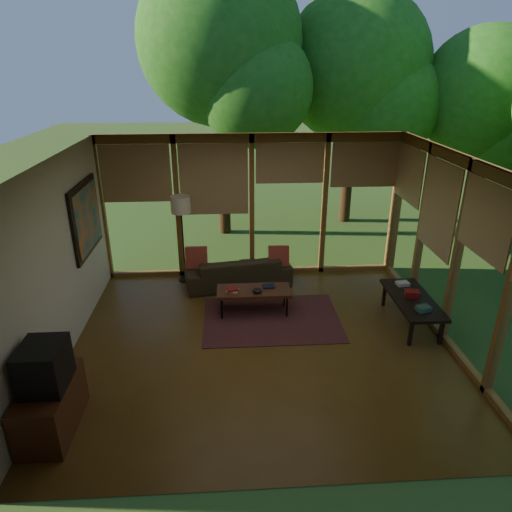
{
  "coord_description": "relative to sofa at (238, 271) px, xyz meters",
  "views": [
    {
      "loc": [
        -0.44,
        -5.7,
        3.83
      ],
      "look_at": [
        -0.04,
        0.7,
        1.12
      ],
      "focal_mm": 32.0,
      "sensor_mm": 36.0,
      "label": 1
    }
  ],
  "objects": [
    {
      "name": "floor",
      "position": [
        0.29,
        -2.0,
        -0.28
      ],
      "size": [
        5.5,
        5.5,
        0.0
      ],
      "primitive_type": "plane",
      "color": "brown",
      "rests_on": "ground"
    },
    {
      "name": "ceiling",
      "position": [
        0.29,
        -2.0,
        2.42
      ],
      "size": [
        5.5,
        5.5,
        0.0
      ],
      "primitive_type": "plane",
      "rotation": [
        3.14,
        0.0,
        0.0
      ],
      "color": "white",
      "rests_on": "ground"
    },
    {
      "name": "wall_left",
      "position": [
        -2.46,
        -2.0,
        1.07
      ],
      "size": [
        0.04,
        5.0,
        2.7
      ],
      "primitive_type": "cube",
      "color": "beige",
      "rests_on": "ground"
    },
    {
      "name": "wall_front",
      "position": [
        0.29,
        -4.5,
        1.07
      ],
      "size": [
        5.5,
        0.04,
        2.7
      ],
      "primitive_type": "cube",
      "color": "beige",
      "rests_on": "ground"
    },
    {
      "name": "window_wall_back",
      "position": [
        0.29,
        0.5,
        1.07
      ],
      "size": [
        5.5,
        0.12,
        2.7
      ],
      "primitive_type": "cube",
      "color": "brown",
      "rests_on": "ground"
    },
    {
      "name": "window_wall_right",
      "position": [
        3.04,
        -2.0,
        1.07
      ],
      "size": [
        0.12,
        5.0,
        2.7
      ],
      "primitive_type": "cube",
      "color": "brown",
      "rests_on": "ground"
    },
    {
      "name": "exterior_lawn",
      "position": [
        8.29,
        6.0,
        -0.29
      ],
      "size": [
        40.0,
        40.0,
        0.0
      ],
      "primitive_type": "plane",
      "color": "#355A21",
      "rests_on": "ground"
    },
    {
      "name": "tree_nw",
      "position": [
        -0.24,
        2.99,
        3.96
      ],
      "size": [
        3.52,
        3.52,
        6.02
      ],
      "color": "#382514",
      "rests_on": "ground"
    },
    {
      "name": "tree_ne",
      "position": [
        2.9,
        3.71,
        3.47
      ],
      "size": [
        3.48,
        3.48,
        5.5
      ],
      "color": "#382514",
      "rests_on": "ground"
    },
    {
      "name": "tree_far",
      "position": [
        5.72,
        2.93,
        2.9
      ],
      "size": [
        2.94,
        2.94,
        4.66
      ],
      "color": "#382514",
      "rests_on": "ground"
    },
    {
      "name": "rug",
      "position": [
        0.51,
        -1.31,
        -0.28
      ],
      "size": [
        2.19,
        1.55,
        0.01
      ],
      "primitive_type": "cube",
      "color": "maroon",
      "rests_on": "floor"
    },
    {
      "name": "sofa",
      "position": [
        0.0,
        0.0,
        0.0
      ],
      "size": [
        2.02,
        1.06,
        0.56
      ],
      "primitive_type": "imported",
      "rotation": [
        0.0,
        0.0,
        3.31
      ],
      "color": "#332B19",
      "rests_on": "floor"
    },
    {
      "name": "pillow_left",
      "position": [
        -0.75,
        -0.05,
        0.3
      ],
      "size": [
        0.39,
        0.21,
        0.41
      ],
      "primitive_type": "cube",
      "rotation": [
        -0.21,
        0.0,
        0.0
      ],
      "color": "maroon",
      "rests_on": "sofa"
    },
    {
      "name": "pillow_right",
      "position": [
        0.75,
        -0.05,
        0.29
      ],
      "size": [
        0.37,
        0.2,
        0.39
      ],
      "primitive_type": "cube",
      "rotation": [
        -0.21,
        0.0,
        0.0
      ],
      "color": "maroon",
      "rests_on": "sofa"
    },
    {
      "name": "ct_book_lower",
      "position": [
        -0.12,
        -1.12,
        0.16
      ],
      "size": [
        0.22,
        0.18,
        0.03
      ],
      "primitive_type": "cube",
      "rotation": [
        0.0,
        0.0,
        -0.26
      ],
      "color": "beige",
      "rests_on": "coffee_table"
    },
    {
      "name": "ct_book_upper",
      "position": [
        -0.12,
        -1.12,
        0.19
      ],
      "size": [
        0.2,
        0.17,
        0.03
      ],
      "primitive_type": "cube",
      "rotation": [
        0.0,
        0.0,
        0.2
      ],
      "color": "maroon",
      "rests_on": "coffee_table"
    },
    {
      "name": "ct_book_side",
      "position": [
        0.48,
        -0.99,
        0.16
      ],
      "size": [
        0.21,
        0.16,
        0.03
      ],
      "primitive_type": "cube",
      "rotation": [
        0.0,
        0.0,
        0.06
      ],
      "color": "black",
      "rests_on": "coffee_table"
    },
    {
      "name": "ct_bowl",
      "position": [
        0.28,
        -1.17,
        0.18
      ],
      "size": [
        0.16,
        0.16,
        0.07
      ],
      "primitive_type": "ellipsoid",
      "color": "black",
      "rests_on": "coffee_table"
    },
    {
      "name": "media_cabinet",
      "position": [
        -2.18,
        -3.54,
        0.02
      ],
      "size": [
        0.5,
        1.0,
        0.6
      ],
      "primitive_type": "cube",
      "color": "#512816",
      "rests_on": "floor"
    },
    {
      "name": "television",
      "position": [
        -2.16,
        -3.54,
        0.57
      ],
      "size": [
        0.45,
        0.55,
        0.5
      ],
      "primitive_type": "cube",
      "color": "black",
      "rests_on": "media_cabinet"
    },
    {
      "name": "console_book_a",
      "position": [
        2.69,
        -1.97,
        0.21
      ],
      "size": [
        0.23,
        0.19,
        0.07
      ],
      "primitive_type": "cube",
      "rotation": [
        0.0,
        0.0,
        0.27
      ],
      "color": "#2F5346",
      "rests_on": "side_console"
    },
    {
      "name": "console_book_b",
      "position": [
        2.69,
        -1.52,
        0.22
      ],
      "size": [
        0.25,
        0.2,
        0.1
      ],
      "primitive_type": "cube",
      "rotation": [
        0.0,
        0.0,
        -0.23
      ],
      "color": "maroon",
      "rests_on": "side_console"
    },
    {
      "name": "console_book_c",
      "position": [
        2.69,
        -1.12,
        0.2
      ],
      "size": [
        0.21,
        0.17,
        0.05
      ],
      "primitive_type": "cube",
      "rotation": [
        0.0,
        0.0,
        0.14
      ],
      "color": "beige",
      "rests_on": "side_console"
    },
    {
      "name": "floor_lamp",
      "position": [
        -1.0,
        0.24,
        1.13
      ],
      "size": [
        0.36,
        0.36,
        1.65
      ],
      "color": "black",
      "rests_on": "floor"
    },
    {
      "name": "coffee_table",
      "position": [
        0.23,
        -1.07,
        0.11
      ],
      "size": [
        1.2,
        0.5,
        0.43
      ],
      "color": "#512816",
      "rests_on": "floor"
    },
    {
      "name": "side_console",
      "position": [
        2.69,
        -1.57,
        0.13
      ],
      "size": [
        0.6,
        1.4,
        0.46
      ],
      "color": "black",
      "rests_on": "floor"
    },
    {
      "name": "wall_painting",
      "position": [
        -2.42,
        -0.6,
        1.27
      ],
      "size": [
        0.06,
        1.35,
        1.15
      ],
      "color": "black",
      "rests_on": "wall_left"
    }
  ]
}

